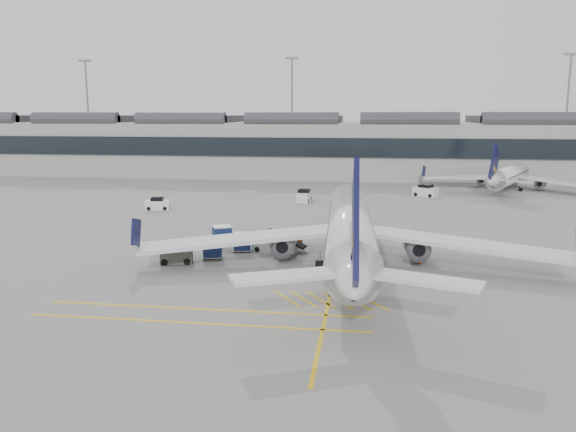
# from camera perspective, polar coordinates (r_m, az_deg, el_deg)

# --- Properties ---
(ground) EXTENTS (220.00, 220.00, 0.00)m
(ground) POSITION_cam_1_polar(r_m,az_deg,el_deg) (47.96, -7.31, -5.25)
(ground) COLOR gray
(ground) RESTS_ON ground
(terminal) EXTENTS (200.00, 20.45, 12.40)m
(terminal) POSITION_cam_1_polar(r_m,az_deg,el_deg) (117.28, 1.92, 7.12)
(terminal) COLOR #9E9E99
(terminal) RESTS_ON ground
(light_masts) EXTENTS (113.00, 0.60, 25.45)m
(light_masts) POSITION_cam_1_polar(r_m,az_deg,el_deg) (131.27, 1.87, 11.12)
(light_masts) COLOR slate
(light_masts) RESTS_ON ground
(apron_markings) EXTENTS (0.25, 60.00, 0.01)m
(apron_markings) POSITION_cam_1_polar(r_m,az_deg,el_deg) (56.06, 5.34, -2.90)
(apron_markings) COLOR gold
(apron_markings) RESTS_ON ground
(airliner_main) EXTENTS (36.13, 39.53, 10.50)m
(airliner_main) POSITION_cam_1_polar(r_m,az_deg,el_deg) (48.12, 6.32, -1.39)
(airliner_main) COLOR silver
(airliner_main) RESTS_ON ground
(airliner_far) EXTENTS (27.09, 29.90, 8.53)m
(airliner_far) POSITION_cam_1_polar(r_m,az_deg,el_deg) (103.09, 21.67, 3.91)
(airliner_far) COLOR silver
(airliner_far) RESTS_ON ground
(belt_loader) EXTENTS (5.23, 2.30, 2.08)m
(belt_loader) POSITION_cam_1_polar(r_m,az_deg,el_deg) (53.13, -1.40, -2.94)
(belt_loader) COLOR beige
(belt_loader) RESTS_ON ground
(baggage_cart_a) EXTENTS (1.94, 1.79, 1.66)m
(baggage_cart_a) POSITION_cam_1_polar(r_m,az_deg,el_deg) (55.01, 0.51, -2.17)
(baggage_cart_a) COLOR gray
(baggage_cart_a) RESTS_ON ground
(baggage_cart_b) EXTENTS (1.88, 1.63, 1.77)m
(baggage_cart_b) POSITION_cam_1_polar(r_m,az_deg,el_deg) (53.06, -4.67, -2.61)
(baggage_cart_b) COLOR gray
(baggage_cart_b) RESTS_ON ground
(baggage_cart_c) EXTENTS (1.91, 1.66, 1.80)m
(baggage_cart_c) POSITION_cam_1_polar(r_m,az_deg,el_deg) (50.78, -7.67, -3.25)
(baggage_cart_c) COLOR gray
(baggage_cart_c) RESTS_ON ground
(baggage_cart_d) EXTENTS (2.35, 2.21, 1.96)m
(baggage_cart_d) POSITION_cam_1_polar(r_m,az_deg,el_deg) (55.66, -6.72, -1.93)
(baggage_cart_d) COLOR gray
(baggage_cart_d) RESTS_ON ground
(ramp_agent_a) EXTENTS (0.81, 0.70, 1.88)m
(ramp_agent_a) POSITION_cam_1_polar(r_m,az_deg,el_deg) (54.05, -1.18, -2.35)
(ramp_agent_a) COLOR #F9510D
(ramp_agent_a) RESTS_ON ground
(ramp_agent_b) EXTENTS (1.05, 0.86, 2.01)m
(ramp_agent_b) POSITION_cam_1_polar(r_m,az_deg,el_deg) (54.16, 1.17, -2.25)
(ramp_agent_b) COLOR #E65F0C
(ramp_agent_b) RESTS_ON ground
(pushback_tug) EXTENTS (2.96, 2.17, 1.50)m
(pushback_tug) POSITION_cam_1_polar(r_m,az_deg,el_deg) (49.79, -11.25, -3.99)
(pushback_tug) COLOR #4A4E42
(pushback_tug) RESTS_ON ground
(safety_cone_nose) EXTENTS (0.39, 0.39, 0.54)m
(safety_cone_nose) POSITION_cam_1_polar(r_m,az_deg,el_deg) (67.46, 5.12, -0.40)
(safety_cone_nose) COLOR #F24C0A
(safety_cone_nose) RESTS_ON ground
(safety_cone_engine) EXTENTS (0.32, 0.32, 0.44)m
(safety_cone_engine) POSITION_cam_1_polar(r_m,az_deg,el_deg) (50.18, 13.29, -4.48)
(safety_cone_engine) COLOR #F24C0A
(safety_cone_engine) RESTS_ON ground
(service_van_left) EXTENTS (3.45, 2.22, 1.64)m
(service_van_left) POSITION_cam_1_polar(r_m,az_deg,el_deg) (77.89, -13.12, 1.17)
(service_van_left) COLOR silver
(service_van_left) RESTS_ON ground
(service_van_mid) EXTENTS (2.11, 3.68, 1.81)m
(service_van_mid) POSITION_cam_1_polar(r_m,az_deg,el_deg) (82.87, 1.67, 2.04)
(service_van_mid) COLOR silver
(service_van_mid) RESTS_ON ground
(service_van_right) EXTENTS (4.10, 3.54, 1.90)m
(service_van_right) POSITION_cam_1_polar(r_m,az_deg,el_deg) (90.50, 13.80, 2.48)
(service_van_right) COLOR silver
(service_van_right) RESTS_ON ground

